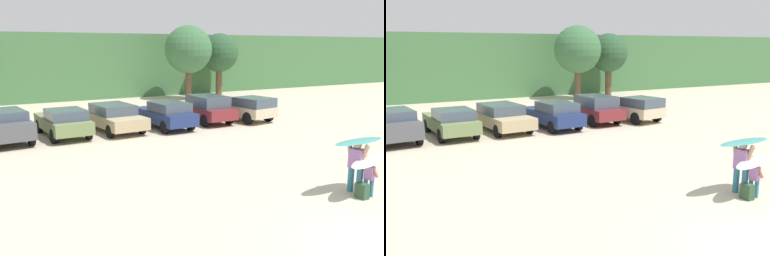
{
  "view_description": "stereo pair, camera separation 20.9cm",
  "coord_description": "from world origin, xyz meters",
  "views": [
    {
      "loc": [
        -7.74,
        -5.56,
        4.31
      ],
      "look_at": [
        -0.23,
        7.85,
        1.33
      ],
      "focal_mm": 39.3,
      "sensor_mm": 36.0,
      "label": 1
    },
    {
      "loc": [
        -7.56,
        -5.66,
        4.31
      ],
      "look_at": [
        -0.23,
        7.85,
        1.33
      ],
      "focal_mm": 39.3,
      "sensor_mm": 36.0,
      "label": 2
    }
  ],
  "objects": [
    {
      "name": "ground_plane",
      "position": [
        0.0,
        0.0,
        0.0
      ],
      "size": [
        120.0,
        120.0,
        0.0
      ],
      "primitive_type": "plane",
      "color": "beige"
    },
    {
      "name": "hillside_ridge",
      "position": [
        0.0,
        34.38,
        2.7
      ],
      "size": [
        108.0,
        12.0,
        5.4
      ],
      "primitive_type": "cube",
      "color": "#427042",
      "rests_on": "ground_plane"
    },
    {
      "name": "tree_right",
      "position": [
        8.95,
        24.87,
        4.06
      ],
      "size": [
        3.86,
        3.86,
        6.02
      ],
      "color": "brown",
      "rests_on": "ground_plane"
    },
    {
      "name": "tree_far_right",
      "position": [
        12.84,
        26.26,
        3.74
      ],
      "size": [
        3.39,
        3.39,
        5.48
      ],
      "color": "brown",
      "rests_on": "ground_plane"
    },
    {
      "name": "parked_car_dark_gray",
      "position": [
        -6.07,
        14.94,
        0.83
      ],
      "size": [
        2.29,
        4.17,
        1.51
      ],
      "rotation": [
        0.0,
        0.0,
        1.69
      ],
      "color": "#4C4F54",
      "rests_on": "ground_plane"
    },
    {
      "name": "parked_car_olive_green",
      "position": [
        -3.41,
        14.98,
        0.74
      ],
      "size": [
        1.99,
        4.47,
        1.4
      ],
      "rotation": [
        0.0,
        0.0,
        1.62
      ],
      "color": "#6B7F4C",
      "rests_on": "ground_plane"
    },
    {
      "name": "parked_car_tan",
      "position": [
        -0.81,
        15.2,
        0.74
      ],
      "size": [
        2.25,
        4.82,
        1.39
      ],
      "rotation": [
        0.0,
        0.0,
        1.65
      ],
      "color": "tan",
      "rests_on": "ground_plane"
    },
    {
      "name": "parked_car_navy",
      "position": [
        1.86,
        14.47,
        0.77
      ],
      "size": [
        2.0,
        4.27,
        1.46
      ],
      "rotation": [
        0.0,
        0.0,
        1.64
      ],
      "color": "navy",
      "rests_on": "ground_plane"
    },
    {
      "name": "parked_car_maroon",
      "position": [
        4.62,
        15.05,
        0.82
      ],
      "size": [
        1.96,
        4.51,
        1.58
      ],
      "rotation": [
        0.0,
        0.0,
        1.61
      ],
      "color": "maroon",
      "rests_on": "ground_plane"
    },
    {
      "name": "parked_car_champagne",
      "position": [
        6.99,
        14.31,
        0.77
      ],
      "size": [
        2.43,
        4.26,
        1.44
      ],
      "rotation": [
        0.0,
        0.0,
        1.72
      ],
      "color": "beige",
      "rests_on": "ground_plane"
    },
    {
      "name": "person_adult",
      "position": [
        2.39,
        2.55,
        0.9
      ],
      "size": [
        0.36,
        0.71,
        1.6
      ],
      "rotation": [
        0.0,
        0.0,
        3.34
      ],
      "color": "teal",
      "rests_on": "ground_plane"
    },
    {
      "name": "person_child",
      "position": [
        2.5,
        2.16,
        0.6
      ],
      "size": [
        0.24,
        0.49,
        1.06
      ],
      "rotation": [
        0.0,
        0.0,
        3.34
      ],
      "color": "teal",
      "rests_on": "ground_plane"
    },
    {
      "name": "surfboard_teal",
      "position": [
        2.36,
        2.49,
        1.59
      ],
      "size": [
        2.06,
        0.72,
        0.08
      ],
      "rotation": [
        0.0,
        0.0,
        3.22
      ],
      "color": "teal"
    },
    {
      "name": "surfboard_white",
      "position": [
        2.53,
        2.24,
        1.04
      ],
      "size": [
        2.28,
        1.33,
        0.1
      ],
      "rotation": [
        0.0,
        0.0,
        3.49
      ],
      "color": "white"
    },
    {
      "name": "backpack_dropped",
      "position": [
        2.18,
        2.11,
        0.22
      ],
      "size": [
        0.24,
        0.34,
        0.45
      ],
      "color": "#2D4C33",
      "rests_on": "ground_plane"
    }
  ]
}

